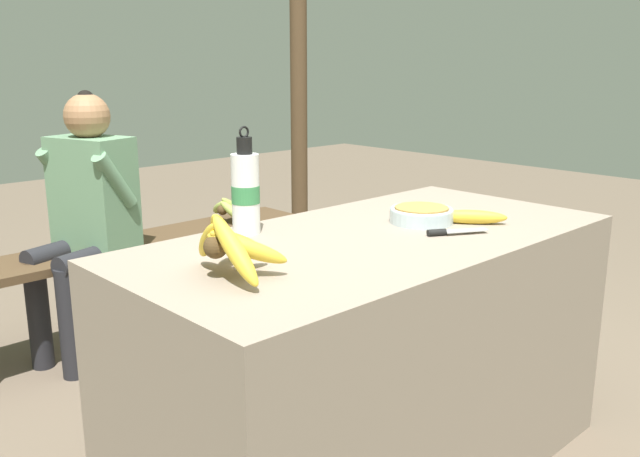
% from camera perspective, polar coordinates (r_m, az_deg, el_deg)
% --- Properties ---
extents(market_counter, '(1.49, 0.73, 0.76)m').
position_cam_1_polar(market_counter, '(2.08, 4.36, -10.74)').
color(market_counter, gray).
rests_on(market_counter, ground_plane).
extents(banana_bunch_ripe, '(0.19, 0.30, 0.17)m').
position_cam_1_polar(banana_bunch_ripe, '(1.58, -7.59, -1.27)').
color(banana_bunch_ripe, '#4C381E').
rests_on(banana_bunch_ripe, market_counter).
extents(serving_bowl, '(0.20, 0.20, 0.05)m').
position_cam_1_polar(serving_bowl, '(2.12, 8.54, 1.23)').
color(serving_bowl, silver).
rests_on(serving_bowl, market_counter).
extents(water_bottle, '(0.08, 0.08, 0.31)m').
position_cam_1_polar(water_bottle, '(1.95, -6.29, 3.10)').
color(water_bottle, white).
rests_on(water_bottle, market_counter).
extents(loose_banana_front, '(0.17, 0.20, 0.04)m').
position_cam_1_polar(loose_banana_front, '(2.13, 12.62, 0.97)').
color(loose_banana_front, gold).
rests_on(loose_banana_front, market_counter).
extents(knife, '(0.17, 0.11, 0.02)m').
position_cam_1_polar(knife, '(1.98, 10.76, -0.27)').
color(knife, '#BCBCC1').
rests_on(knife, market_counter).
extents(wooden_bench, '(1.76, 0.32, 0.46)m').
position_cam_1_polar(wooden_bench, '(3.18, -15.23, -2.23)').
color(wooden_bench, '#4C3823').
rests_on(wooden_bench, ground_plane).
extents(seated_vendor, '(0.46, 0.43, 1.13)m').
position_cam_1_polar(seated_vendor, '(2.97, -19.16, 1.79)').
color(seated_vendor, '#232328').
rests_on(seated_vendor, ground_plane).
extents(banana_bunch_green, '(0.19, 0.31, 0.14)m').
position_cam_1_polar(banana_bunch_green, '(3.41, -7.72, 1.63)').
color(banana_bunch_green, '#4C381E').
rests_on(banana_bunch_green, wooden_bench).
extents(support_post_far, '(0.10, 0.10, 2.28)m').
position_cam_1_polar(support_post_far, '(4.11, -1.81, 12.49)').
color(support_post_far, '#4C3823').
rests_on(support_post_far, ground_plane).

